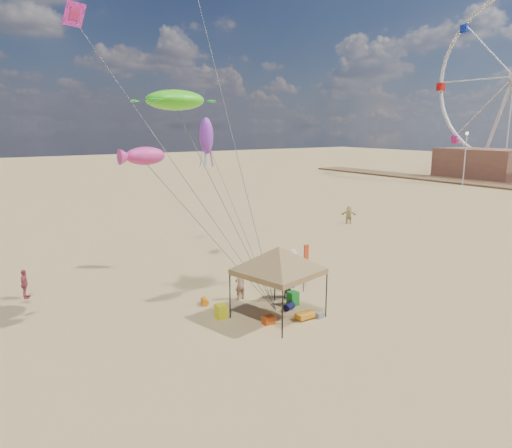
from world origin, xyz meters
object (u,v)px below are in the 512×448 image
at_px(cooler_blue, 289,284).
at_px(beach_cart, 305,315).
at_px(feather_flag, 306,260).
at_px(person_far_c, 349,215).
at_px(lamp_north, 466,150).
at_px(person_near_b, 290,282).
at_px(person_far_a, 24,284).
at_px(cooler_red, 268,320).
at_px(canopy_tent, 279,249).
at_px(chair_yellow, 221,311).
at_px(chair_green, 293,298).
at_px(person_near_c, 292,263).
at_px(person_near_a, 240,284).

distance_m(cooler_blue, beach_cart, 4.61).
xyz_separation_m(feather_flag, person_far_c, (15.75, 12.37, -0.98)).
bearing_deg(lamp_north, person_far_c, -162.35).
height_order(person_near_b, person_far_a, person_near_b).
bearing_deg(cooler_red, canopy_tent, 23.63).
bearing_deg(canopy_tent, person_far_c, 37.03).
xyz_separation_m(chair_yellow, lamp_north, (58.21, 24.71, 5.17)).
bearing_deg(person_far_a, feather_flag, -98.83).
height_order(chair_green, beach_cart, chair_green).
height_order(chair_yellow, person_far_c, person_far_c).
relative_size(person_near_b, person_near_c, 0.99).
bearing_deg(feather_flag, chair_yellow, -173.18).
xyz_separation_m(person_near_a, person_far_a, (-9.49, 6.66, -0.03)).
relative_size(chair_yellow, lamp_north, 0.08).
bearing_deg(canopy_tent, person_near_b, 39.96).
distance_m(canopy_tent, cooler_blue, 5.49).
relative_size(feather_flag, person_near_a, 1.62).
height_order(cooler_blue, person_near_a, person_near_a).
bearing_deg(chair_green, feather_flag, 33.58).
distance_m(cooler_blue, person_near_a, 3.41).
height_order(cooler_red, lamp_north, lamp_north).
distance_m(feather_flag, person_near_c, 2.91).
distance_m(feather_flag, cooler_red, 5.31).
bearing_deg(cooler_red, chair_green, 27.48).
distance_m(chair_yellow, person_near_a, 2.73).
xyz_separation_m(cooler_blue, person_near_b, (-0.94, -1.31, 0.66)).
distance_m(canopy_tent, person_far_a, 14.01).
height_order(beach_cart, person_far_c, person_far_c).
relative_size(chair_yellow, person_near_a, 0.42).
height_order(chair_yellow, person_far_a, person_far_a).
relative_size(cooler_red, person_near_c, 0.31).
bearing_deg(person_near_c, chair_green, 31.46).
relative_size(beach_cart, person_far_c, 0.52).
distance_m(chair_green, person_near_b, 1.17).
bearing_deg(canopy_tent, lamp_north, 25.11).
relative_size(canopy_tent, lamp_north, 0.79).
xyz_separation_m(canopy_tent, chair_yellow, (-2.34, 1.47, -3.07)).
relative_size(person_near_a, person_far_c, 0.98).
height_order(canopy_tent, chair_yellow, canopy_tent).
xyz_separation_m(feather_flag, person_near_a, (-3.74, 0.94, -0.99)).
distance_m(feather_flag, person_near_a, 3.98).
height_order(feather_flag, lamp_north, lamp_north).
bearing_deg(chair_yellow, feather_flag, 6.82).
relative_size(cooler_blue, chair_green, 0.77).
xyz_separation_m(cooler_red, person_near_a, (0.63, 3.48, 0.65)).
height_order(cooler_red, chair_yellow, chair_yellow).
relative_size(canopy_tent, chair_yellow, 9.28).
distance_m(cooler_blue, lamp_north, 57.79).
bearing_deg(person_near_c, chair_yellow, 4.26).
xyz_separation_m(canopy_tent, chair_green, (1.65, 0.93, -3.07)).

